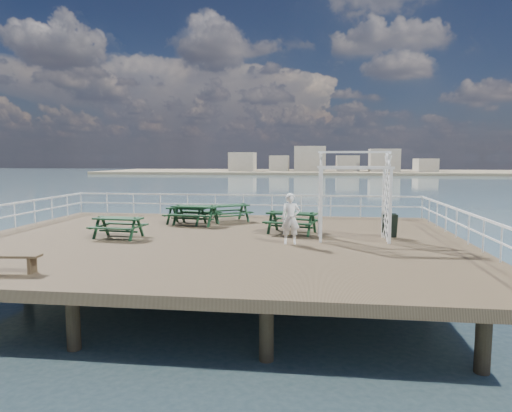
% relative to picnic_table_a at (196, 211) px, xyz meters
% --- Properties ---
extents(ground, '(18.00, 14.00, 0.30)m').
position_rel_picnic_table_a_xyz_m(ground, '(1.59, -3.34, -0.76)').
color(ground, brown).
rests_on(ground, ground).
extents(sea_backdrop, '(300.00, 300.00, 9.20)m').
position_rel_picnic_table_a_xyz_m(sea_backdrop, '(14.13, 130.73, -1.11)').
color(sea_backdrop, '#436270').
rests_on(sea_backdrop, ground).
extents(railing, '(17.77, 13.76, 1.10)m').
position_rel_picnic_table_a_xyz_m(railing, '(1.52, -0.77, 0.27)').
color(railing, white).
rests_on(railing, ground).
extents(picnic_table_a, '(2.17, 1.85, 0.95)m').
position_rel_picnic_table_a_xyz_m(picnic_table_a, '(0.00, 0.00, 0.00)').
color(picnic_table_a, '#14381F').
rests_on(picnic_table_a, ground).
extents(picnic_table_b, '(1.95, 1.69, 0.83)m').
position_rel_picnic_table_a_xyz_m(picnic_table_b, '(-0.46, 0.15, -0.07)').
color(picnic_table_b, '#14381F').
rests_on(picnic_table_b, ground).
extents(picnic_table_c, '(2.32, 2.24, 0.88)m').
position_rel_picnic_table_a_xyz_m(picnic_table_c, '(1.28, 1.17, -0.04)').
color(picnic_table_c, '#14381F').
rests_on(picnic_table_c, ground).
extents(picnic_table_d, '(1.89, 1.58, 0.85)m').
position_rel_picnic_table_a_xyz_m(picnic_table_d, '(-1.96, -3.63, -0.06)').
color(picnic_table_d, '#14381F').
rests_on(picnic_table_d, ground).
extents(picnic_table_e, '(2.24, 1.98, 0.93)m').
position_rel_picnic_table_a_xyz_m(picnic_table_e, '(4.35, -1.81, -0.01)').
color(picnic_table_e, '#14381F').
rests_on(picnic_table_e, ground).
extents(flat_bench_far, '(1.66, 0.53, 0.47)m').
position_rel_picnic_table_a_xyz_m(flat_bench_far, '(-2.56, -8.91, -0.26)').
color(flat_bench_far, brown).
rests_on(flat_bench_far, ground).
extents(trellis_arbor, '(2.59, 1.44, 3.18)m').
position_rel_picnic_table_a_xyz_m(trellis_arbor, '(6.59, -2.95, 0.81)').
color(trellis_arbor, white).
rests_on(trellis_arbor, ground).
extents(sandwich_board, '(0.55, 0.41, 0.89)m').
position_rel_picnic_table_a_xyz_m(sandwich_board, '(7.98, -2.26, -0.17)').
color(sandwich_board, black).
rests_on(sandwich_board, ground).
extents(person, '(0.68, 0.49, 1.74)m').
position_rel_picnic_table_a_xyz_m(person, '(4.41, -4.03, 0.27)').
color(person, white).
rests_on(person, ground).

